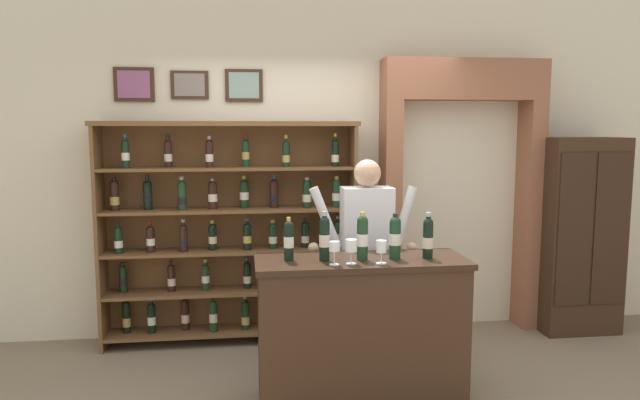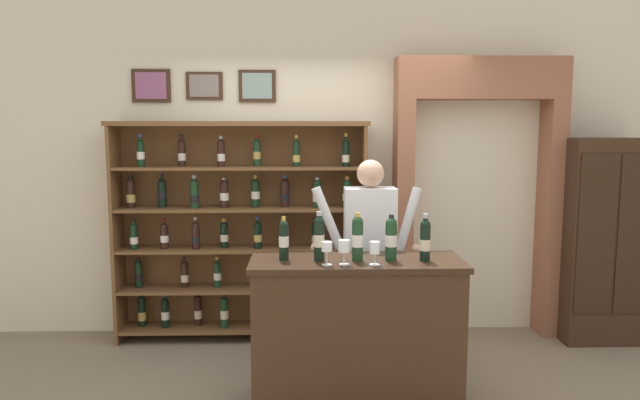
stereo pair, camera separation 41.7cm
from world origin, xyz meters
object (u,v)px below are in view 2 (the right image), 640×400
(wine_shelf, at_px, (241,226))
(wine_glass_spare, at_px, (327,248))
(tasting_bottle_brunello, at_px, (391,238))
(wine_glass_left, at_px, (375,249))
(side_cabinet, at_px, (604,241))
(tasting_bottle_vin_santo, at_px, (319,237))
(tasting_bottle_riserva, at_px, (425,239))
(shopkeeper, at_px, (370,244))
(tasting_bottle_super_tuscan, at_px, (284,239))
(wine_glass_center, at_px, (344,248))
(tasting_bottle_bianco, at_px, (358,237))
(tasting_counter, at_px, (356,332))

(wine_shelf, relative_size, wine_glass_spare, 14.50)
(tasting_bottle_brunello, relative_size, wine_glass_left, 2.00)
(side_cabinet, bearing_deg, wine_glass_left, -149.20)
(tasting_bottle_vin_santo, distance_m, tasting_bottle_riserva, 0.70)
(wine_glass_spare, height_order, wine_glass_left, same)
(tasting_bottle_riserva, height_order, wine_glass_spare, tasting_bottle_riserva)
(shopkeeper, relative_size, tasting_bottle_super_tuscan, 5.66)
(tasting_bottle_super_tuscan, xyz_separation_m, tasting_bottle_vin_santo, (0.23, -0.03, 0.02))
(wine_glass_center, distance_m, wine_glass_left, 0.20)
(wine_glass_left, bearing_deg, tasting_bottle_bianco, 127.10)
(wine_glass_spare, bearing_deg, wine_glass_center, 4.59)
(tasting_bottle_super_tuscan, distance_m, wine_glass_spare, 0.33)
(tasting_bottle_brunello, bearing_deg, tasting_bottle_vin_santo, 179.51)
(side_cabinet, bearing_deg, wine_shelf, 177.24)
(wine_glass_center, height_order, wine_glass_left, wine_glass_center)
(side_cabinet, height_order, tasting_bottle_vin_santo, side_cabinet)
(wine_glass_spare, height_order, wine_glass_center, wine_glass_center)
(tasting_bottle_super_tuscan, bearing_deg, side_cabinet, 22.20)
(side_cabinet, distance_m, tasting_bottle_bianco, 2.56)
(tasting_bottle_super_tuscan, height_order, tasting_bottle_bianco, tasting_bottle_bianco)
(tasting_bottle_vin_santo, height_order, wine_glass_center, tasting_bottle_vin_santo)
(tasting_bottle_riserva, xyz_separation_m, wine_glass_left, (-0.35, -0.12, -0.04))
(shopkeeper, relative_size, wine_glass_left, 10.71)
(tasting_bottle_riserva, xyz_separation_m, wine_glass_center, (-0.54, -0.10, -0.03))
(tasting_counter, distance_m, tasting_bottle_vin_santo, 0.71)
(wine_shelf, relative_size, wine_glass_center, 13.72)
(tasting_bottle_bianco, distance_m, wine_glass_spare, 0.25)
(tasting_bottle_bianco, distance_m, wine_glass_left, 0.17)
(shopkeeper, relative_size, tasting_bottle_vin_santo, 4.99)
(shopkeeper, bearing_deg, wine_shelf, 143.14)
(tasting_counter, xyz_separation_m, tasting_bottle_brunello, (0.22, -0.02, 0.65))
(tasting_bottle_bianco, height_order, tasting_bottle_brunello, tasting_bottle_bianco)
(wine_shelf, distance_m, tasting_bottle_super_tuscan, 1.35)
(tasting_bottle_vin_santo, distance_m, tasting_bottle_bianco, 0.25)
(tasting_bottle_riserva, bearing_deg, tasting_counter, 175.28)
(tasting_bottle_brunello, bearing_deg, wine_glass_left, -133.59)
(wine_glass_center, bearing_deg, tasting_bottle_vin_santo, 142.24)
(tasting_bottle_super_tuscan, relative_size, tasting_bottle_riserva, 0.93)
(wine_shelf, bearing_deg, tasting_bottle_riserva, -44.45)
(tasting_counter, xyz_separation_m, tasting_bottle_riserva, (0.45, -0.04, 0.65))
(wine_shelf, relative_size, tasting_bottle_riserva, 7.10)
(tasting_bottle_brunello, distance_m, tasting_bottle_riserva, 0.22)
(tasting_counter, height_order, wine_glass_left, wine_glass_left)
(shopkeeper, distance_m, tasting_bottle_vin_santo, 0.67)
(side_cabinet, xyz_separation_m, wine_glass_spare, (-2.47, -1.29, 0.22))
(tasting_counter, bearing_deg, tasting_bottle_bianco, -86.12)
(tasting_bottle_super_tuscan, xyz_separation_m, tasting_bottle_riserva, (0.93, -0.05, 0.00))
(tasting_bottle_super_tuscan, bearing_deg, tasting_bottle_bianco, -4.51)
(tasting_bottle_bianco, relative_size, wine_glass_center, 1.98)
(tasting_bottle_bianco, xyz_separation_m, tasting_bottle_brunello, (0.22, 0.00, -0.00))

